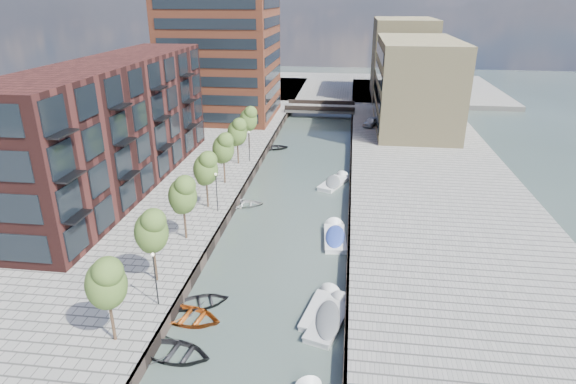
% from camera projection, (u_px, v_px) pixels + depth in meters
% --- Properties ---
extents(water, '(300.00, 300.00, 0.00)m').
position_uv_depth(water, '(304.00, 171.00, 63.03)').
color(water, '#38473F').
rests_on(water, ground).
extents(quay_left, '(60.00, 140.00, 1.00)m').
position_uv_depth(quay_left, '(48.00, 156.00, 67.15)').
color(quay_left, gray).
rests_on(quay_left, ground).
extents(quay_right, '(20.00, 140.00, 1.00)m').
position_uv_depth(quay_right, '(429.00, 173.00, 60.93)').
color(quay_right, gray).
rests_on(quay_right, ground).
extents(quay_wall_left, '(0.25, 140.00, 1.00)m').
position_uv_depth(quay_wall_left, '(258.00, 165.00, 63.57)').
color(quay_wall_left, '#332823').
rests_on(quay_wall_left, ground).
extents(quay_wall_right, '(0.25, 140.00, 1.00)m').
position_uv_depth(quay_wall_right, '(351.00, 169.00, 62.12)').
color(quay_wall_right, '#332823').
rests_on(quay_wall_right, ground).
extents(far_closure, '(80.00, 40.00, 1.00)m').
position_uv_depth(far_closure, '(328.00, 87.00, 117.92)').
color(far_closure, gray).
rests_on(far_closure, ground).
extents(apartment_block, '(8.00, 38.00, 14.00)m').
position_uv_depth(apartment_block, '(116.00, 125.00, 53.22)').
color(apartment_block, black).
rests_on(apartment_block, quay_left).
extents(tower, '(18.00, 18.00, 30.00)m').
position_uv_depth(tower, '(220.00, 29.00, 81.96)').
color(tower, brown).
rests_on(tower, quay_left).
extents(tan_block_near, '(12.00, 25.00, 14.00)m').
position_uv_depth(tan_block_near, '(415.00, 84.00, 78.29)').
color(tan_block_near, tan).
rests_on(tan_block_near, quay_right).
extents(tan_block_far, '(12.00, 20.00, 16.00)m').
position_uv_depth(tan_block_far, '(402.00, 58.00, 101.77)').
color(tan_block_far, tan).
rests_on(tan_block_far, quay_right).
extents(bridge, '(13.00, 6.00, 1.30)m').
position_uv_depth(bridge, '(320.00, 108.00, 91.88)').
color(bridge, gray).
rests_on(bridge, ground).
extents(tree_0, '(2.50, 2.50, 5.95)m').
position_uv_depth(tree_0, '(106.00, 281.00, 29.00)').
color(tree_0, '#382619').
rests_on(tree_0, quay_left).
extents(tree_1, '(2.50, 2.50, 5.95)m').
position_uv_depth(tree_1, '(151.00, 230.00, 35.42)').
color(tree_1, '#382619').
rests_on(tree_1, quay_left).
extents(tree_2, '(2.50, 2.50, 5.95)m').
position_uv_depth(tree_2, '(182.00, 194.00, 41.85)').
color(tree_2, '#382619').
rests_on(tree_2, quay_left).
extents(tree_3, '(2.50, 2.50, 5.95)m').
position_uv_depth(tree_3, '(206.00, 167.00, 48.27)').
color(tree_3, '#382619').
rests_on(tree_3, quay_left).
extents(tree_4, '(2.50, 2.50, 5.95)m').
position_uv_depth(tree_4, '(223.00, 147.00, 54.70)').
color(tree_4, '#382619').
rests_on(tree_4, quay_left).
extents(tree_5, '(2.50, 2.50, 5.95)m').
position_uv_depth(tree_5, '(237.00, 131.00, 61.12)').
color(tree_5, '#382619').
rests_on(tree_5, quay_left).
extents(tree_6, '(2.50, 2.50, 5.95)m').
position_uv_depth(tree_6, '(248.00, 118.00, 67.55)').
color(tree_6, '#382619').
rests_on(tree_6, quay_left).
extents(lamp_0, '(0.24, 0.24, 4.12)m').
position_uv_depth(lamp_0, '(155.00, 273.00, 33.19)').
color(lamp_0, black).
rests_on(lamp_0, quay_left).
extents(lamp_1, '(0.24, 0.24, 4.12)m').
position_uv_depth(lamp_1, '(216.00, 188.00, 47.88)').
color(lamp_1, black).
rests_on(lamp_1, quay_left).
extents(lamp_2, '(0.24, 0.24, 4.12)m').
position_uv_depth(lamp_2, '(249.00, 143.00, 62.57)').
color(lamp_2, black).
rests_on(lamp_2, quay_left).
extents(sloop_0, '(4.83, 4.27, 0.83)m').
position_uv_depth(sloop_0, '(203.00, 304.00, 35.79)').
color(sloop_0, black).
rests_on(sloop_0, ground).
extents(sloop_1, '(5.20, 4.04, 0.99)m').
position_uv_depth(sloop_1, '(176.00, 356.00, 30.62)').
color(sloop_1, black).
rests_on(sloop_1, ground).
extents(sloop_2, '(5.41, 4.28, 1.01)m').
position_uv_depth(sloop_2, '(189.00, 320.00, 34.04)').
color(sloop_2, '#9B4110').
rests_on(sloop_2, ground).
extents(sloop_3, '(4.79, 3.80, 0.89)m').
position_uv_depth(sloop_3, '(244.00, 206.00, 52.52)').
color(sloop_3, '#BBBCBA').
rests_on(sloop_3, ground).
extents(sloop_4, '(5.03, 4.12, 0.91)m').
position_uv_depth(sloop_4, '(274.00, 149.00, 72.04)').
color(sloop_4, black).
rests_on(sloop_4, ground).
extents(motorboat_1, '(3.33, 5.75, 1.82)m').
position_uv_depth(motorboat_1, '(330.00, 318.00, 33.86)').
color(motorboat_1, '#B5B5B3').
rests_on(motorboat_1, ground).
extents(motorboat_2, '(2.83, 5.43, 1.72)m').
position_uv_depth(motorboat_2, '(323.00, 307.00, 35.24)').
color(motorboat_2, silver).
rests_on(motorboat_2, ground).
extents(motorboat_3, '(2.35, 5.77, 1.88)m').
position_uv_depth(motorboat_3, '(335.00, 236.00, 45.41)').
color(motorboat_3, white).
rests_on(motorboat_3, ground).
extents(motorboat_4, '(3.81, 5.80, 1.83)m').
position_uv_depth(motorboat_4, '(335.00, 183.00, 58.47)').
color(motorboat_4, silver).
rests_on(motorboat_4, ground).
extents(car, '(3.35, 4.60, 1.46)m').
position_uv_depth(car, '(371.00, 122.00, 80.54)').
color(car, silver).
rests_on(car, quay_right).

